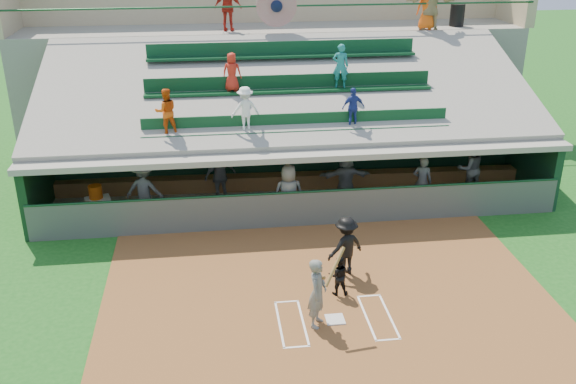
{
  "coord_description": "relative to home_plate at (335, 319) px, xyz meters",
  "views": [
    {
      "loc": [
        -2.67,
        -12.26,
        8.65
      ],
      "look_at": [
        -0.66,
        3.5,
        1.8
      ],
      "focal_mm": 40.0,
      "sensor_mm": 36.0,
      "label": 1
    }
  ],
  "objects": [
    {
      "name": "concourse_staff_c",
      "position": [
        5.93,
        12.1,
        5.56
      ],
      "size": [
        1.91,
        0.83,
        2.0
      ],
      "primitive_type": "imported",
      "rotation": [
        0.0,
        0.0,
        3.01
      ],
      "color": "tan",
      "rests_on": "concourse_slab"
    },
    {
      "name": "ground",
      "position": [
        0.0,
        0.0,
        -0.04
      ],
      "size": [
        100.0,
        100.0,
        0.0
      ],
      "primitive_type": "plane",
      "color": "#164E16",
      "rests_on": "ground"
    },
    {
      "name": "catcher",
      "position": [
        0.29,
        1.11,
        0.5
      ],
      "size": [
        0.54,
        0.44,
        1.03
      ],
      "primitive_type": "imported",
      "rotation": [
        0.0,
        0.0,
        3.04
      ],
      "color": "black",
      "rests_on": "dirt_slab"
    },
    {
      "name": "white_table",
      "position": [
        -6.2,
        6.32,
        0.33
      ],
      "size": [
        0.86,
        0.73,
        0.65
      ],
      "primitive_type": "cube",
      "rotation": [
        0.0,
        0.0,
        0.27
      ],
      "color": "silver",
      "rests_on": "dugout_floor"
    },
    {
      "name": "batter_at_plate",
      "position": [
        -0.44,
        -0.11,
        0.83
      ],
      "size": [
        0.94,
        0.78,
        1.95
      ],
      "color": "#5A5D58",
      "rests_on": "dirt_slab"
    },
    {
      "name": "concourse_staff_b",
      "position": [
        5.82,
        12.13,
        5.39
      ],
      "size": [
        0.94,
        0.78,
        1.64
      ],
      "primitive_type": "imported",
      "rotation": [
        0.0,
        0.0,
        2.77
      ],
      "color": "#EE540E",
      "rests_on": "concourse_slab"
    },
    {
      "name": "grandstand",
      "position": [
        -0.01,
        10.51,
        2.23
      ],
      "size": [
        20.4,
        10.4,
        7.8
      ],
      "color": "#515751",
      "rests_on": "ground"
    },
    {
      "name": "concourse_slab",
      "position": [
        0.0,
        13.5,
        2.26
      ],
      "size": [
        20.0,
        3.0,
        4.6
      ],
      "primitive_type": "cube",
      "color": "gray",
      "rests_on": "ground"
    },
    {
      "name": "dirt_slab",
      "position": [
        0.0,
        0.5,
        -0.03
      ],
      "size": [
        11.0,
        9.0,
        0.02
      ],
      "primitive_type": "cube",
      "color": "brown",
      "rests_on": "ground"
    },
    {
      "name": "dugout_player_c",
      "position": [
        -0.41,
        5.28,
        0.93
      ],
      "size": [
        0.92,
        0.61,
        1.85
      ],
      "primitive_type": "imported",
      "rotation": [
        0.0,
        0.0,
        3.16
      ],
      "color": "#535550",
      "rests_on": "dugout_floor"
    },
    {
      "name": "dugout_player_f",
      "position": [
        5.82,
        6.6,
        0.94
      ],
      "size": [
        0.98,
        0.8,
        1.87
      ],
      "primitive_type": "imported",
      "rotation": [
        0.0,
        0.0,
        3.25
      ],
      "color": "#5D5F5A",
      "rests_on": "dugout_floor"
    },
    {
      "name": "dugout_player_b",
      "position": [
        -2.41,
        7.02,
        0.93
      ],
      "size": [
        1.17,
        0.85,
        1.85
      ],
      "primitive_type": "imported",
      "rotation": [
        0.0,
        0.0,
        3.56
      ],
      "color": "#51534E",
      "rests_on": "dugout_floor"
    },
    {
      "name": "home_plate",
      "position": [
        0.0,
        0.0,
        0.0
      ],
      "size": [
        0.43,
        0.43,
        0.03
      ],
      "primitive_type": "cube",
      "color": "silver",
      "rests_on": "dirt_slab"
    },
    {
      "name": "batters_box_chalk",
      "position": [
        0.0,
        0.0,
        -0.01
      ],
      "size": [
        2.65,
        1.85,
        0.01
      ],
      "color": "white",
      "rests_on": "dirt_slab"
    },
    {
      "name": "dugout_player_e",
      "position": [
        3.96,
        5.92,
        0.84
      ],
      "size": [
        0.72,
        0.61,
        1.67
      ],
      "primitive_type": "imported",
      "rotation": [
        0.0,
        0.0,
        2.74
      ],
      "color": "#50524E",
      "rests_on": "dugout_floor"
    },
    {
      "name": "dugout_player_d",
      "position": [
        1.58,
        6.4,
        0.89
      ],
      "size": [
        1.65,
        0.54,
        1.78
      ],
      "primitive_type": "imported",
      "rotation": [
        0.0,
        0.0,
        3.14
      ],
      "color": "#5F635D",
      "rests_on": "dugout_floor"
    },
    {
      "name": "concourse_staff_a",
      "position": [
        -1.75,
        12.78,
        5.45
      ],
      "size": [
        1.11,
        0.66,
        1.76
      ],
      "primitive_type": "imported",
      "rotation": [
        0.0,
        0.0,
        2.9
      ],
      "color": "#AD1E13",
      "rests_on": "concourse_slab"
    },
    {
      "name": "home_umpire",
      "position": [
        0.66,
        2.06,
        0.79
      ],
      "size": [
        1.19,
        0.98,
        1.61
      ],
      "primitive_type": "imported",
      "rotation": [
        0.0,
        0.0,
        3.57
      ],
      "color": "black",
      "rests_on": "dirt_slab"
    },
    {
      "name": "dugout_bench",
      "position": [
        -0.28,
        7.94,
        0.25
      ],
      "size": [
        16.47,
        1.14,
        0.49
      ],
      "primitive_type": "cube",
      "rotation": [
        0.0,
        0.0,
        -0.04
      ],
      "color": "olive",
      "rests_on": "dugout_floor"
    },
    {
      "name": "dugout_player_a",
      "position": [
        -4.74,
        6.14,
        0.93
      ],
      "size": [
        1.33,
        0.96,
        1.86
      ],
      "primitive_type": "imported",
      "rotation": [
        0.0,
        0.0,
        2.89
      ],
      "color": "#525550",
      "rests_on": "dugout_floor"
    },
    {
      "name": "trash_bin",
      "position": [
        7.33,
        12.86,
        4.99
      ],
      "size": [
        0.57,
        0.57,
        0.85
      ],
      "primitive_type": "cylinder",
      "color": "black",
      "rests_on": "concourse_slab"
    },
    {
      "name": "water_cooler",
      "position": [
        -6.24,
        6.34,
        0.86
      ],
      "size": [
        0.41,
        0.41,
        0.41
      ],
      "primitive_type": "cylinder",
      "color": "#C84F0B",
      "rests_on": "white_table"
    },
    {
      "name": "dugout_floor",
      "position": [
        0.0,
        6.75,
        -0.02
      ],
      "size": [
        16.0,
        3.5,
        0.04
      ],
      "primitive_type": "cube",
      "color": "gray",
      "rests_on": "ground"
    }
  ]
}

